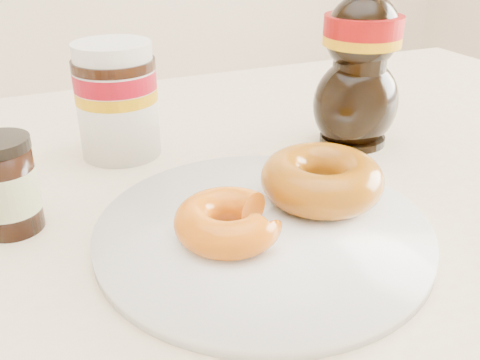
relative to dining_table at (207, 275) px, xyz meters
name	(u,v)px	position (x,y,z in m)	size (l,w,h in m)	color
dining_table	(207,275)	(0.00, 0.00, 0.00)	(1.40, 0.90, 0.75)	#F6E4BB
plate	(263,231)	(0.03, -0.07, 0.09)	(0.29, 0.29, 0.01)	white
donut_bitten	(228,221)	(-0.01, -0.08, 0.11)	(0.09, 0.09, 0.03)	#D5540C
donut_whole	(322,179)	(0.10, -0.05, 0.12)	(0.12, 0.12, 0.04)	#8F5009
nutella_jar	(117,96)	(-0.04, 0.16, 0.15)	(0.09, 0.09, 0.13)	white
syrup_bottle	(360,59)	(0.23, 0.08, 0.19)	(0.11, 0.09, 0.21)	black
dark_jar	(6,186)	(-0.17, 0.03, 0.13)	(0.06, 0.06, 0.09)	black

